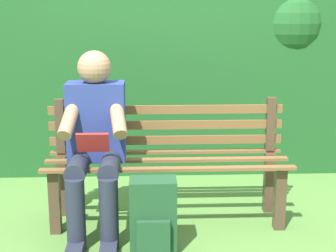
# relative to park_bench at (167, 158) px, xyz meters

# --- Properties ---
(ground) EXTENTS (60.00, 60.00, 0.00)m
(ground) POSITION_rel_park_bench_xyz_m (0.00, 0.07, -0.44)
(ground) COLOR #517F38
(park_bench) EXTENTS (1.64, 0.46, 0.83)m
(park_bench) POSITION_rel_park_bench_xyz_m (0.00, 0.00, 0.00)
(park_bench) COLOR #4C3828
(park_bench) RESTS_ON ground
(person_seated) EXTENTS (0.44, 0.73, 1.18)m
(person_seated) POSITION_rel_park_bench_xyz_m (0.47, 0.17, 0.19)
(person_seated) COLOR navy
(person_seated) RESTS_ON ground
(hedge_backdrop) EXTENTS (4.92, 0.83, 1.66)m
(hedge_backdrop) POSITION_rel_park_bench_xyz_m (0.31, -1.29, 0.39)
(hedge_backdrop) COLOR #1E5123
(hedge_backdrop) RESTS_ON ground
(backpack) EXTENTS (0.28, 0.25, 0.46)m
(backpack) POSITION_rel_park_bench_xyz_m (0.10, 0.51, -0.21)
(backpack) COLOR #1E4728
(backpack) RESTS_ON ground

